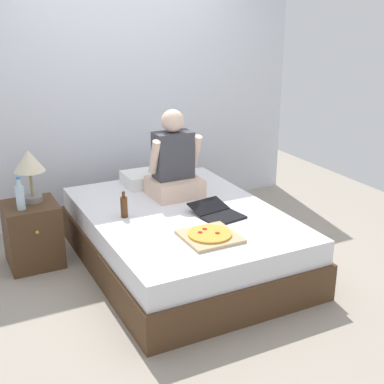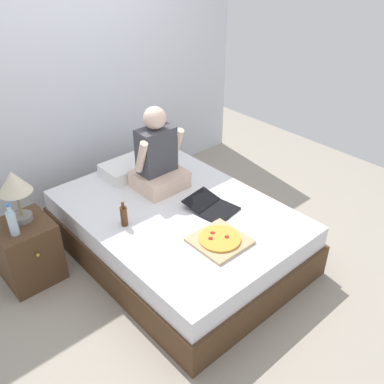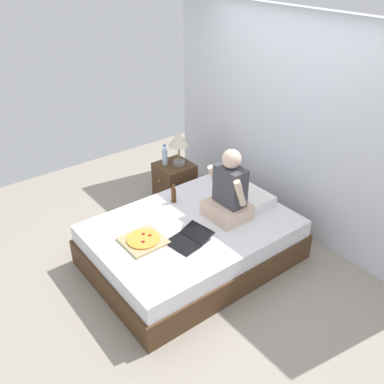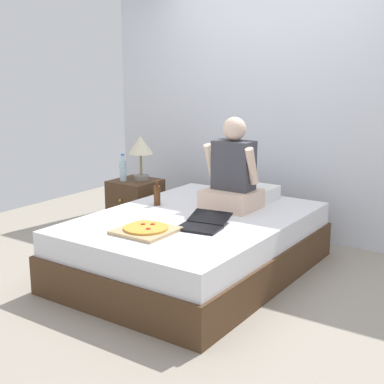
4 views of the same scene
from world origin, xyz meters
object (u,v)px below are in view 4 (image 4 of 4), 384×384
nightstand_left (136,206)px  pizza_box (146,230)px  laptop (203,224)px  bed (195,245)px  water_bottle (123,170)px  lamp_on_left_nightstand (141,148)px  beer_bottle_on_bed (157,195)px  person_seated (233,175)px

nightstand_left → pizza_box: 1.61m
laptop → pizza_box: laptop is taller
bed → water_bottle: (-1.21, 0.50, 0.42)m
lamp_on_left_nightstand → laptop: bearing=-33.2°
laptop → pizza_box: bearing=-128.0°
laptop → lamp_on_left_nightstand: bearing=146.8°
water_bottle → laptop: (1.44, -0.72, -0.15)m
nightstand_left → beer_bottle_on_bed: beer_bottle_on_bed is taller
nightstand_left → person_seated: bearing=-8.4°
beer_bottle_on_bed → laptop: bearing=-25.4°
person_seated → laptop: (0.11, -0.63, -0.27)m
nightstand_left → water_bottle: bearing=-131.7°
water_bottle → laptop: bearing=-26.7°
water_bottle → beer_bottle_on_bed: bearing=-27.9°
lamp_on_left_nightstand → person_seated: person_seated is taller
laptop → pizza_box: (-0.27, -0.35, -0.00)m
nightstand_left → person_seated: size_ratio=0.71×
person_seated → beer_bottle_on_bed: size_ratio=3.55×
bed → pizza_box: (-0.05, -0.57, 0.27)m
bed → nightstand_left: bearing=152.7°
bed → pizza_box: size_ratio=5.33×
nightstand_left → lamp_on_left_nightstand: 0.61m
person_seated → beer_bottle_on_bed: 0.69m
pizza_box → beer_bottle_on_bed: (-0.42, 0.68, 0.07)m
person_seated → beer_bottle_on_bed: (-0.59, -0.30, -0.20)m
water_bottle → person_seated: person_seated is taller
lamp_on_left_nightstand → person_seated: (1.21, -0.23, -0.10)m
person_seated → beer_bottle_on_bed: person_seated is taller
nightstand_left → laptop: laptop is taller
water_bottle → pizza_box: bearing=-42.5°
lamp_on_left_nightstand → pizza_box: lamp_on_left_nightstand is taller
pizza_box → beer_bottle_on_bed: beer_bottle_on_bed is taller
beer_bottle_on_bed → nightstand_left: bearing=143.9°
beer_bottle_on_bed → water_bottle: bearing=152.1°
bed → person_seated: (0.12, 0.40, 0.54)m
bed → person_seated: size_ratio=2.74×
laptop → pizza_box: size_ratio=1.14×
bed → beer_bottle_on_bed: beer_bottle_on_bed is taller
pizza_box → person_seated: bearing=80.5°
bed → pizza_box: bearing=-94.7°
water_bottle → pizza_box: (1.17, -1.07, -0.15)m
bed → laptop: bearing=-45.5°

